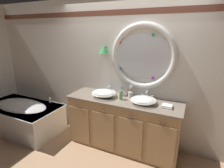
{
  "coord_description": "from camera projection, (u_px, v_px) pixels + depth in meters",
  "views": [
    {
      "loc": [
        1.08,
        -2.33,
        2.03
      ],
      "look_at": [
        -0.14,
        0.25,
        1.17
      ],
      "focal_mm": 28.34,
      "sensor_mm": 36.0,
      "label": 1
    }
  ],
  "objects": [
    {
      "name": "vanity_counter",
      "position": [
        123.0,
        123.0,
        3.12
      ],
      "size": [
        1.95,
        0.61,
        0.92
      ],
      "color": "tan",
      "rests_on": "ground_plane"
    },
    {
      "name": "toothbrush_holder_left",
      "position": [
        122.0,
        92.0,
        3.14
      ],
      "size": [
        0.08,
        0.08,
        0.22
      ],
      "color": "white",
      "rests_on": "vanity_counter"
    },
    {
      "name": "soap_dispenser",
      "position": [
        121.0,
        95.0,
        2.96
      ],
      "size": [
        0.06,
        0.06,
        0.17
      ],
      "color": "#6BAD66",
      "rests_on": "vanity_counter"
    },
    {
      "name": "ground_plane",
      "position": [
        113.0,
        153.0,
        3.05
      ],
      "size": [
        14.0,
        14.0,
        0.0
      ],
      "primitive_type": "plane",
      "color": "tan"
    },
    {
      "name": "folded_hand_towel",
      "position": [
        167.0,
        106.0,
        2.66
      ],
      "size": [
        0.16,
        0.14,
        0.04
      ],
      "color": "white",
      "rests_on": "vanity_counter"
    },
    {
      "name": "faucet_set_left",
      "position": [
        109.0,
        90.0,
        3.29
      ],
      "size": [
        0.23,
        0.13,
        0.14
      ],
      "color": "silver",
      "rests_on": "vanity_counter"
    },
    {
      "name": "sink_basin_left",
      "position": [
        104.0,
        93.0,
        3.09
      ],
      "size": [
        0.42,
        0.42,
        0.13
      ],
      "color": "white",
      "rests_on": "vanity_counter"
    },
    {
      "name": "bathtub",
      "position": [
        22.0,
        115.0,
        3.71
      ],
      "size": [
        1.65,
        0.89,
        0.66
      ],
      "color": "white",
      "rests_on": "ground_plane"
    },
    {
      "name": "toothbrush_holder_right",
      "position": [
        130.0,
        94.0,
        3.06
      ],
      "size": [
        0.08,
        0.08,
        0.22
      ],
      "color": "white",
      "rests_on": "vanity_counter"
    },
    {
      "name": "back_wall_assembly",
      "position": [
        128.0,
        71.0,
        3.16
      ],
      "size": [
        6.4,
        0.26,
        2.6
      ],
      "color": "silver",
      "rests_on": "ground_plane"
    },
    {
      "name": "faucet_set_right",
      "position": [
        147.0,
        96.0,
        3.0
      ],
      "size": [
        0.22,
        0.14,
        0.14
      ],
      "color": "silver",
      "rests_on": "vanity_counter"
    },
    {
      "name": "sink_basin_right",
      "position": [
        143.0,
        100.0,
        2.8
      ],
      "size": [
        0.41,
        0.41,
        0.11
      ],
      "color": "white",
      "rests_on": "vanity_counter"
    }
  ]
}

